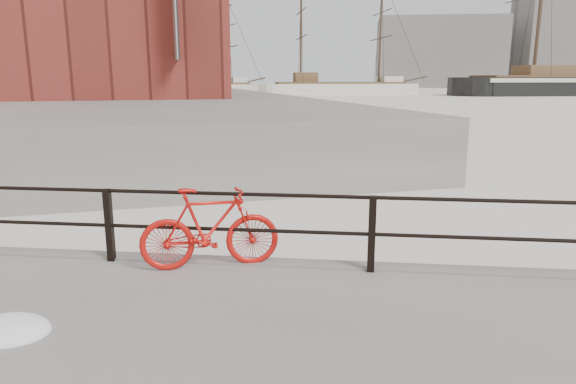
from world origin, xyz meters
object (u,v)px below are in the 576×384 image
(schooner_left, at_px, (199,94))
(workboat_near, at_px, (98,117))
(bicycle, at_px, (210,228))
(schooner_mid, at_px, (340,94))
(workboat_far, at_px, (108,108))

(schooner_left, xyz_separation_m, workboat_near, (7.17, -49.61, 0.00))
(schooner_left, bearing_deg, bicycle, -104.24)
(bicycle, height_order, workboat_near, workboat_near)
(schooner_mid, height_order, workboat_near, schooner_mid)
(schooner_mid, relative_size, schooner_left, 1.25)
(bicycle, relative_size, workboat_far, 0.16)
(bicycle, distance_m, workboat_far, 44.82)
(schooner_mid, distance_m, workboat_near, 54.37)
(schooner_left, distance_m, workboat_near, 50.12)
(bicycle, bearing_deg, workboat_far, 98.85)
(schooner_left, distance_m, workboat_far, 38.37)
(workboat_near, xyz_separation_m, workboat_far, (-4.66, 11.32, 0.00))
(schooner_left, height_order, workboat_far, schooner_left)
(schooner_mid, relative_size, workboat_far, 2.63)
(workboat_near, bearing_deg, schooner_mid, 38.76)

